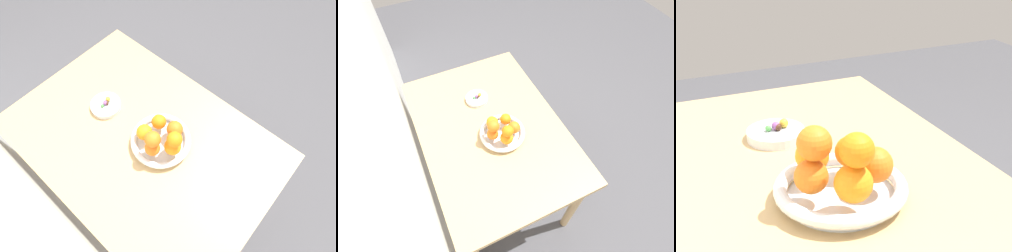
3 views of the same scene
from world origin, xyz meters
TOP-DOWN VIEW (x-y plane):
  - ground_plane at (0.00, 0.00)m, footprint 6.00×6.00m
  - dining_table at (0.00, 0.00)m, footprint 1.10×0.76m
  - fruit_bowl at (-0.08, -0.04)m, footprint 0.25×0.25m
  - candy_dish at (0.23, -0.01)m, footprint 0.13×0.13m
  - orange_0 at (-0.10, -0.09)m, footprint 0.07×0.07m
  - orange_1 at (-0.03, -0.08)m, footprint 0.06×0.06m
  - orange_2 at (-0.02, -0.01)m, footprint 0.06×0.06m
  - orange_3 at (-0.09, 0.02)m, footprint 0.06×0.06m
  - orange_4 at (-0.14, -0.03)m, footprint 0.07×0.07m
  - orange_5 at (-0.09, 0.01)m, footprint 0.06×0.06m
  - orange_6 at (-0.15, -0.04)m, footprint 0.06×0.06m
  - candy_ball_0 at (0.22, -0.01)m, footprint 0.02×0.02m
  - candy_ball_1 at (0.23, -0.03)m, footprint 0.02×0.02m
  - candy_ball_2 at (0.22, 0.01)m, footprint 0.01×0.01m
  - candy_ball_3 at (0.22, -0.01)m, footprint 0.02×0.02m

SIDE VIEW (x-z plane):
  - ground_plane at x=0.00m, z-range 0.00..0.00m
  - dining_table at x=0.00m, z-range 0.28..1.02m
  - candy_dish at x=0.23m, z-range 0.74..0.76m
  - fruit_bowl at x=-0.08m, z-range 0.74..0.78m
  - candy_ball_2 at x=0.22m, z-range 0.76..0.78m
  - candy_ball_3 at x=0.22m, z-range 0.76..0.78m
  - candy_ball_0 at x=0.22m, z-range 0.76..0.78m
  - candy_ball_1 at x=0.23m, z-range 0.76..0.78m
  - orange_1 at x=-0.03m, z-range 0.78..0.84m
  - orange_3 at x=-0.09m, z-range 0.78..0.84m
  - orange_2 at x=-0.02m, z-range 0.78..0.84m
  - orange_0 at x=-0.10m, z-range 0.78..0.85m
  - orange_4 at x=-0.14m, z-range 0.78..0.85m
  - orange_5 at x=-0.09m, z-range 0.84..0.90m
  - orange_6 at x=-0.15m, z-range 0.85..0.91m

